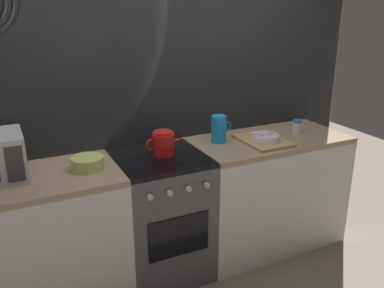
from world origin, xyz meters
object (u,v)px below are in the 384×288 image
object	(u,v)px
mixing_bowl	(87,163)
spice_jar	(297,126)
kettle	(163,143)
pitcher	(219,129)
stove_unit	(161,216)
dish_pile	(264,139)

from	to	relation	value
mixing_bowl	spice_jar	world-z (taller)	spice_jar
kettle	mixing_bowl	size ratio (longest dim) A/B	1.42
kettle	pitcher	distance (m)	0.47
kettle	pitcher	world-z (taller)	pitcher
stove_unit	kettle	size ratio (longest dim) A/B	3.16
pitcher	dish_pile	world-z (taller)	pitcher
kettle	spice_jar	distance (m)	1.13
stove_unit	spice_jar	size ratio (longest dim) A/B	8.57
mixing_bowl	dish_pile	bearing A→B (deg)	-2.42
mixing_bowl	dish_pile	world-z (taller)	mixing_bowl
kettle	pitcher	size ratio (longest dim) A/B	1.42
stove_unit	dish_pile	world-z (taller)	dish_pile
kettle	dish_pile	xyz separation A→B (m)	(0.76, -0.09, -0.06)
spice_jar	mixing_bowl	bearing A→B (deg)	-179.11
spice_jar	stove_unit	bearing A→B (deg)	-179.36
stove_unit	kettle	distance (m)	0.53
kettle	mixing_bowl	distance (m)	0.52
mixing_bowl	pitcher	size ratio (longest dim) A/B	1.00
stove_unit	dish_pile	xyz separation A→B (m)	(0.80, -0.07, 0.47)
spice_jar	kettle	bearing A→B (deg)	179.72
dish_pile	kettle	bearing A→B (deg)	173.62
kettle	mixing_bowl	world-z (taller)	kettle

